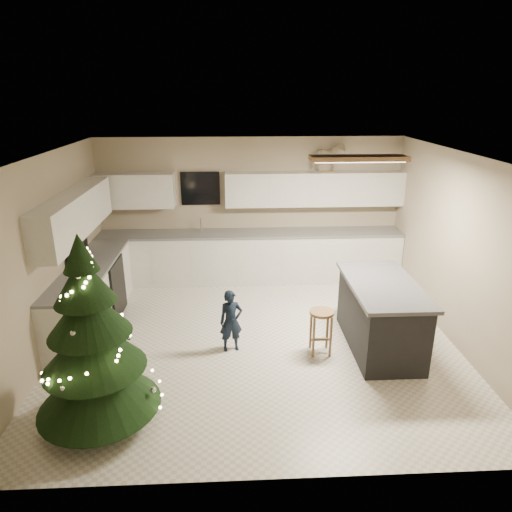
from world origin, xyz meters
name	(u,v)px	position (x,y,z in m)	size (l,w,h in m)	color
ground_plane	(257,340)	(0.00, 0.00, 0.00)	(5.50, 5.50, 0.00)	silver
room_shell	(259,222)	(0.02, 0.00, 1.75)	(5.52, 5.02, 2.61)	tan
cabinetry	(199,253)	(-0.91, 1.65, 0.76)	(5.50, 3.20, 2.00)	silver
island	(380,315)	(1.67, -0.25, 0.48)	(0.90, 1.70, 0.95)	black
bar_stool	(321,321)	(0.84, -0.36, 0.47)	(0.32, 0.32, 0.62)	brown
christmas_tree	(93,350)	(-1.77, -1.60, 0.87)	(1.32, 1.28, 2.12)	#3F2816
toddler	(231,321)	(-0.37, -0.23, 0.43)	(0.32, 0.21, 0.87)	black
rocking_horse	(328,157)	(1.37, 2.33, 2.26)	(0.62, 0.42, 0.50)	brown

